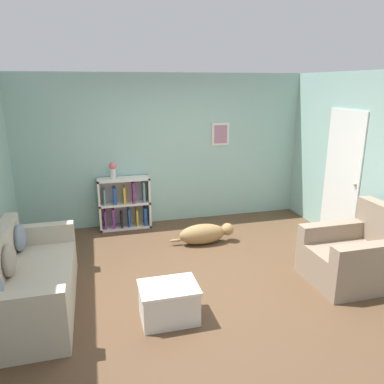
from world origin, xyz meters
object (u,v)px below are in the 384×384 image
Objects in this scene: vase at (113,169)px; couch at (28,283)px; dog at (205,234)px; recliner_chair at (356,256)px; coffee_table at (169,301)px; bookshelf at (125,204)px.

couch is at bearing -116.38° from vase.
couch is 1.81× the size of dog.
recliner_chair is at bearing -42.32° from vase.
coffee_table is 0.59× the size of dog.
bookshelf is 0.65m from vase.
bookshelf is 1.45× the size of coffee_table.
recliner_chair reaches higher than bookshelf.
couch is 2.10× the size of bookshelf.
recliner_chair reaches higher than coffee_table.
recliner_chair is (3.91, -0.39, 0.02)m from couch.
vase is (1.08, 2.19, 0.73)m from couch.
coffee_table is at bearing -175.00° from recliner_chair.
recliner_chair is 3.75× the size of vase.
recliner_chair is at bearing -44.32° from bookshelf.
couch is 1.58m from coffee_table.
vase is at bearing 63.62° from couch.
recliner_chair is 1.73× the size of coffee_table.
coffee_table is (-2.45, -0.21, -0.12)m from recliner_chair.
vase reaches higher than couch.
bookshelf is 3.71m from recliner_chair.
recliner_chair is 2.20m from dog.
recliner_chair is (2.65, -2.59, -0.08)m from bookshelf.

